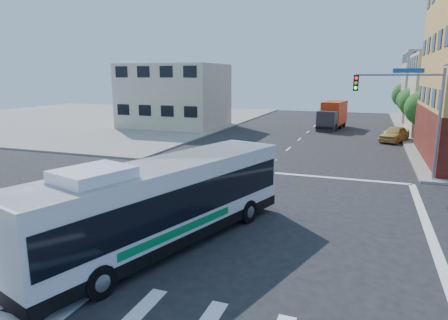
% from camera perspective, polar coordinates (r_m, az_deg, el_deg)
% --- Properties ---
extents(ground, '(120.00, 120.00, 0.00)m').
position_cam_1_polar(ground, '(19.14, -1.86, -8.04)').
color(ground, black).
rests_on(ground, ground).
extents(sidewalk_nw, '(50.00, 50.00, 0.15)m').
position_cam_1_polar(sidewalk_nw, '(66.74, -18.93, 5.74)').
color(sidewalk_nw, gray).
rests_on(sidewalk_nw, ground).
extents(building_east_far, '(12.06, 10.06, 10.00)m').
position_cam_1_polar(building_east_far, '(65.49, 29.40, 9.09)').
color(building_east_far, gray).
rests_on(building_east_far, ground).
extents(building_west, '(12.06, 10.06, 8.00)m').
position_cam_1_polar(building_west, '(52.42, -7.05, 9.08)').
color(building_west, beige).
rests_on(building_west, ground).
extents(signal_mast_ne, '(7.91, 1.13, 8.07)m').
position_cam_1_polar(signal_mast_ne, '(27.45, 25.11, 7.57)').
color(signal_mast_ne, gray).
rests_on(signal_mast_ne, ground).
extents(street_tree_a, '(3.60, 3.60, 5.53)m').
position_cam_1_polar(street_tree_a, '(45.01, 26.76, 6.92)').
color(street_tree_a, '#392314').
rests_on(street_tree_a, ground).
extents(street_tree_b, '(3.80, 3.80, 5.79)m').
position_cam_1_polar(street_tree_b, '(52.94, 25.83, 7.75)').
color(street_tree_b, '#392314').
rests_on(street_tree_b, ground).
extents(street_tree_c, '(3.40, 3.40, 5.29)m').
position_cam_1_polar(street_tree_c, '(60.91, 25.10, 7.93)').
color(street_tree_c, '#392314').
rests_on(street_tree_c, ground).
extents(street_tree_d, '(4.00, 4.00, 6.03)m').
position_cam_1_polar(street_tree_d, '(68.86, 24.59, 8.66)').
color(street_tree_d, '#392314').
rests_on(street_tree_d, ground).
extents(transit_bus, '(6.19, 12.60, 3.66)m').
position_cam_1_polar(transit_bus, '(15.64, -8.52, -5.87)').
color(transit_bus, black).
rests_on(transit_bus, ground).
extents(box_truck, '(3.15, 7.69, 3.36)m').
position_cam_1_polar(box_truck, '(52.10, 15.22, 6.12)').
color(box_truck, '#25252A').
rests_on(box_truck, ground).
extents(parked_car, '(3.43, 4.98, 1.57)m').
position_cam_1_polar(parked_car, '(43.85, 23.17, 3.44)').
color(parked_car, gold).
rests_on(parked_car, ground).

